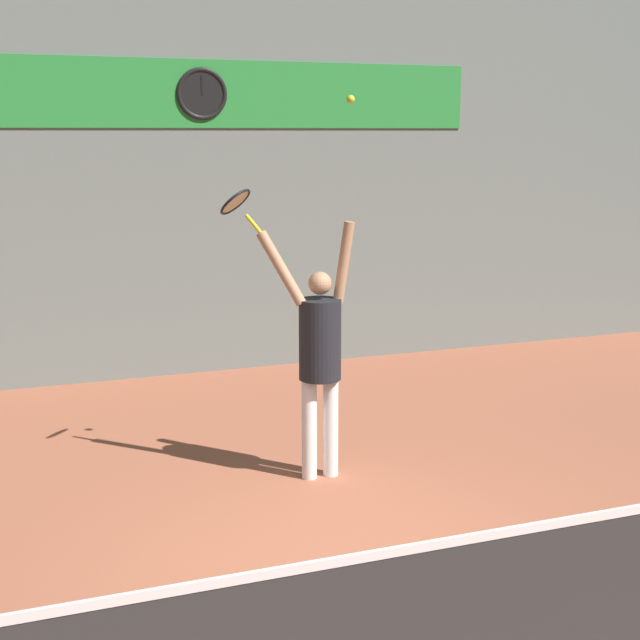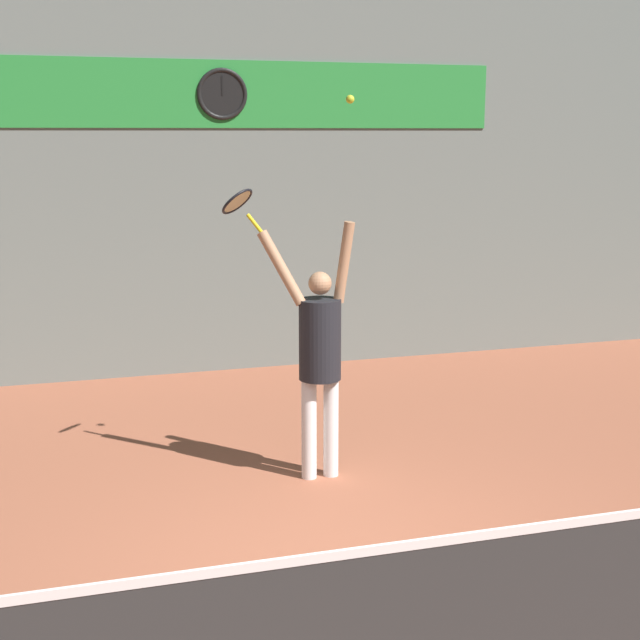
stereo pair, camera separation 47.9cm
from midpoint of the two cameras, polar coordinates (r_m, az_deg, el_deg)
The scene contains 8 objects.
ground_plane at distance 6.01m, azimuth 4.38°, elevation -17.37°, with size 18.00×18.00×0.00m, color #9E563D.
back_wall at distance 10.90m, azimuth -6.44°, elevation 9.57°, with size 18.00×0.10×5.00m.
sponsor_banner at distance 10.84m, azimuth -6.50°, elevation 14.19°, with size 7.42×0.02×0.78m.
scoreboard_clock at distance 10.87m, azimuth -4.99°, elevation 14.21°, with size 0.61×0.06×0.61m.
court_net at distance 4.84m, azimuth 9.61°, elevation -18.53°, with size 8.01×0.07×1.06m.
tennis_player at distance 7.53m, azimuth 1.79°, elevation -1.96°, with size 0.80×0.47×2.22m.
tennis_racket at distance 7.53m, azimuth -3.41°, elevation 7.47°, with size 0.39×0.39×0.37m.
tennis_ball at distance 7.25m, azimuth 3.89°, elevation 13.92°, with size 0.07×0.07×0.07m.
Camera 2 is at (-1.67, -4.96, 2.94)m, focal length 50.00 mm.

